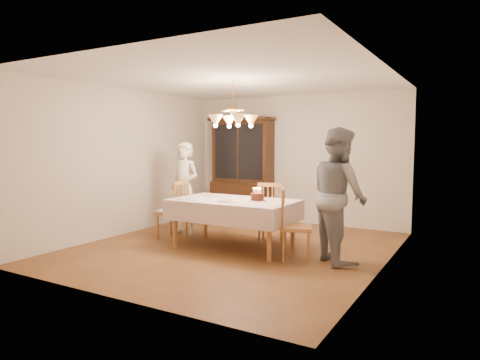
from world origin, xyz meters
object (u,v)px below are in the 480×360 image
Objects in this scene: china_hutch at (242,171)px; chair_far_side at (272,216)px; birthday_cake at (257,198)px; elderly_woman at (184,188)px; dining_table at (234,205)px.

china_hutch reaches higher than chair_far_side.
china_hutch is 2.70m from birthday_cake.
chair_far_side is at bearing 12.53° from elderly_woman.
chair_far_side is 1.70m from elderly_woman.
dining_table is 0.77m from chair_far_side.
china_hutch is at bearing 132.62° from chair_far_side.
elderly_woman reaches higher than dining_table.
china_hutch is 7.20× the size of birthday_cake.
china_hutch is at bearing 124.50° from birthday_cake.
china_hutch reaches higher than elderly_woman.
birthday_cake is (0.04, -0.61, 0.37)m from chair_far_side.
elderly_woman is 1.74m from birthday_cake.
birthday_cake is (0.39, 0.04, 0.13)m from dining_table.
dining_table is 1.90× the size of chair_far_side.
birthday_cake is at bearing 5.12° from dining_table.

